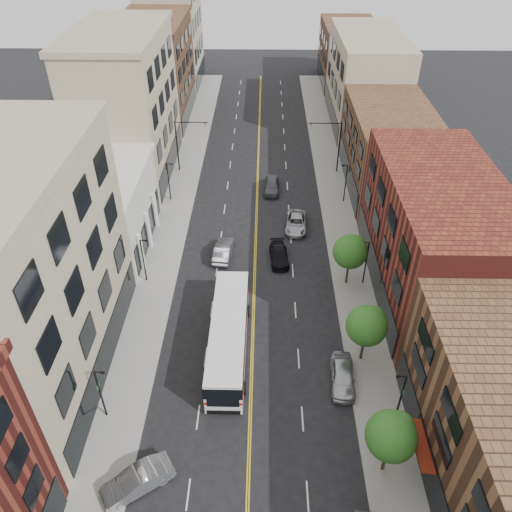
# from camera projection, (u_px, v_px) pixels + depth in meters

# --- Properties ---
(sidewalk_left) EXTENTS (4.00, 110.00, 0.15)m
(sidewalk_left) POSITION_uv_depth(u_px,v_px,m) (173.00, 221.00, 59.68)
(sidewalk_left) COLOR gray
(sidewalk_left) RESTS_ON ground
(sidewalk_right) EXTENTS (4.00, 110.00, 0.15)m
(sidewalk_right) POSITION_uv_depth(u_px,v_px,m) (340.00, 223.00, 59.40)
(sidewalk_right) COLOR gray
(sidewalk_right) RESTS_ON ground
(bldg_l_tanoffice) EXTENTS (10.00, 22.00, 18.00)m
(bldg_l_tanoffice) POSITION_uv_depth(u_px,v_px,m) (22.00, 283.00, 36.88)
(bldg_l_tanoffice) COLOR tan
(bldg_l_tanoffice) RESTS_ON ground
(bldg_l_white) EXTENTS (10.00, 14.00, 8.00)m
(bldg_l_white) POSITION_uv_depth(u_px,v_px,m) (100.00, 211.00, 54.21)
(bldg_l_white) COLOR silver
(bldg_l_white) RESTS_ON ground
(bldg_l_far_a) EXTENTS (10.00, 20.00, 18.00)m
(bldg_l_far_a) POSITION_uv_depth(u_px,v_px,m) (127.00, 108.00, 64.69)
(bldg_l_far_a) COLOR tan
(bldg_l_far_a) RESTS_ON ground
(bldg_l_far_b) EXTENTS (10.00, 20.00, 15.00)m
(bldg_l_far_b) POSITION_uv_depth(u_px,v_px,m) (156.00, 72.00, 81.50)
(bldg_l_far_b) COLOR brown
(bldg_l_far_b) RESTS_ON ground
(bldg_l_far_c) EXTENTS (10.00, 16.00, 20.00)m
(bldg_l_far_c) POSITION_uv_depth(u_px,v_px,m) (171.00, 29.00, 94.28)
(bldg_l_far_c) COLOR tan
(bldg_l_far_c) RESTS_ON ground
(bldg_r_mid) EXTENTS (10.00, 22.00, 12.00)m
(bldg_r_mid) POSITION_uv_depth(u_px,v_px,m) (434.00, 236.00, 46.96)
(bldg_r_mid) COLOR #5D1E18
(bldg_r_mid) RESTS_ON ground
(bldg_r_far_a) EXTENTS (10.00, 20.00, 10.00)m
(bldg_r_far_a) POSITION_uv_depth(u_px,v_px,m) (389.00, 149.00, 64.26)
(bldg_r_far_a) COLOR brown
(bldg_r_far_a) RESTS_ON ground
(bldg_r_far_b) EXTENTS (10.00, 22.00, 14.00)m
(bldg_r_far_b) POSITION_uv_depth(u_px,v_px,m) (366.00, 80.00, 79.73)
(bldg_r_far_b) COLOR tan
(bldg_r_far_b) RESTS_ON ground
(bldg_r_far_c) EXTENTS (10.00, 18.00, 11.00)m
(bldg_r_far_c) POSITION_uv_depth(u_px,v_px,m) (348.00, 54.00, 96.54)
(bldg_r_far_c) COLOR brown
(bldg_r_far_c) RESTS_ON ground
(tree_r_1) EXTENTS (3.40, 3.40, 5.59)m
(tree_r_1) POSITION_uv_depth(u_px,v_px,m) (392.00, 435.00, 32.37)
(tree_r_1) COLOR black
(tree_r_1) RESTS_ON sidewalk_right
(tree_r_2) EXTENTS (3.40, 3.40, 5.59)m
(tree_r_2) POSITION_uv_depth(u_px,v_px,m) (368.00, 324.00, 40.31)
(tree_r_2) COLOR black
(tree_r_2) RESTS_ON sidewalk_right
(tree_r_3) EXTENTS (3.40, 3.40, 5.59)m
(tree_r_3) POSITION_uv_depth(u_px,v_px,m) (351.00, 251.00, 48.26)
(tree_r_3) COLOR black
(tree_r_3) RESTS_ON sidewalk_right
(lamp_l_1) EXTENTS (0.81, 0.55, 5.05)m
(lamp_l_1) POSITION_uv_depth(u_px,v_px,m) (101.00, 391.00, 36.48)
(lamp_l_1) COLOR black
(lamp_l_1) RESTS_ON sidewalk_left
(lamp_l_2) EXTENTS (0.81, 0.55, 5.05)m
(lamp_l_2) POSITION_uv_depth(u_px,v_px,m) (144.00, 258.00, 49.19)
(lamp_l_2) COLOR black
(lamp_l_2) RESTS_ON sidewalk_left
(lamp_l_3) EXTENTS (0.81, 0.55, 5.05)m
(lamp_l_3) POSITION_uv_depth(u_px,v_px,m) (169.00, 180.00, 61.91)
(lamp_l_3) COLOR black
(lamp_l_3) RESTS_ON sidewalk_left
(lamp_r_1) EXTENTS (0.81, 0.55, 5.05)m
(lamp_r_1) POSITION_uv_depth(u_px,v_px,m) (401.00, 396.00, 36.17)
(lamp_r_1) COLOR black
(lamp_r_1) RESTS_ON sidewalk_right
(lamp_r_2) EXTENTS (0.81, 0.55, 5.05)m
(lamp_r_2) POSITION_uv_depth(u_px,v_px,m) (366.00, 261.00, 48.89)
(lamp_r_2) COLOR black
(lamp_r_2) RESTS_ON sidewalk_right
(lamp_r_3) EXTENTS (0.81, 0.55, 5.05)m
(lamp_r_3) POSITION_uv_depth(u_px,v_px,m) (345.00, 181.00, 61.60)
(lamp_r_3) COLOR black
(lamp_r_3) RESTS_ON sidewalk_right
(signal_mast_left) EXTENTS (4.49, 0.18, 7.20)m
(signal_mast_left) POSITION_uv_depth(u_px,v_px,m) (182.00, 140.00, 67.24)
(signal_mast_left) COLOR black
(signal_mast_left) RESTS_ON sidewalk_left
(signal_mast_right) EXTENTS (4.49, 0.18, 7.20)m
(signal_mast_right) POSITION_uv_depth(u_px,v_px,m) (334.00, 141.00, 66.95)
(signal_mast_right) COLOR black
(signal_mast_right) RESTS_ON sidewalk_right
(city_bus) EXTENTS (3.28, 13.43, 3.45)m
(city_bus) POSITION_uv_depth(u_px,v_px,m) (229.00, 334.00, 42.34)
(city_bus) COLOR white
(city_bus) RESTS_ON ground
(car_angle_b) EXTENTS (5.03, 4.15, 1.62)m
(car_angle_b) POSITION_uv_depth(u_px,v_px,m) (137.00, 481.00, 33.34)
(car_angle_b) COLOR #A6AAAE
(car_angle_b) RESTS_ON ground
(car_parked_far) EXTENTS (2.20, 4.89, 1.63)m
(car_parked_far) POSITION_uv_depth(u_px,v_px,m) (343.00, 376.00, 40.30)
(car_parked_far) COLOR #B3B5BB
(car_parked_far) RESTS_ON ground
(car_lane_behind) EXTENTS (2.13, 5.03, 1.62)m
(car_lane_behind) POSITION_uv_depth(u_px,v_px,m) (223.00, 250.00, 53.86)
(car_lane_behind) COLOR #4F5055
(car_lane_behind) RESTS_ON ground
(car_lane_a) EXTENTS (2.26, 4.80, 1.35)m
(car_lane_a) POSITION_uv_depth(u_px,v_px,m) (279.00, 255.00, 53.39)
(car_lane_a) COLOR black
(car_lane_a) RESTS_ON ground
(car_lane_b) EXTENTS (2.80, 5.42, 1.46)m
(car_lane_b) POSITION_uv_depth(u_px,v_px,m) (296.00, 223.00, 58.28)
(car_lane_b) COLOR #A9ACB1
(car_lane_b) RESTS_ON ground
(car_lane_c) EXTENTS (2.12, 4.88, 1.64)m
(car_lane_c) POSITION_uv_depth(u_px,v_px,m) (272.00, 186.00, 65.09)
(car_lane_c) COLOR #4E4D52
(car_lane_c) RESTS_ON ground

